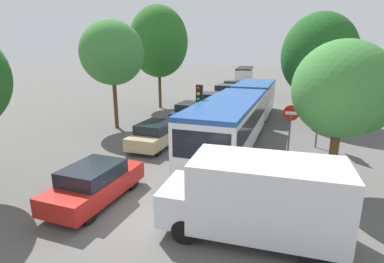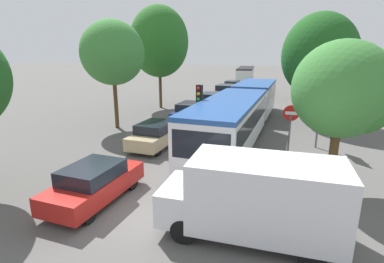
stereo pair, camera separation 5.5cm
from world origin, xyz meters
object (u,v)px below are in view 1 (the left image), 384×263
queued_car_tan (156,134)px  tree_right_mid (319,56)px  no_entry_sign (290,126)px  queued_car_white (232,86)px  queued_car_red (95,183)px  direction_sign_post (320,101)px  articulated_bus (242,108)px  tree_right_near (345,92)px  tree_left_mid (111,54)px  city_bus_rear (245,73)px  tree_left_far (160,44)px  white_van (258,197)px  queued_car_graphite (225,91)px  queued_car_navy (191,112)px  queued_car_blue (210,101)px  traffic_light (199,102)px  tree_right_far (304,59)px

queued_car_tan → tree_right_mid: 12.79m
no_entry_sign → queued_car_white: bearing=-165.0°
queued_car_red → tree_right_mid: 17.41m
queued_car_tan → direction_sign_post: direction_sign_post is taller
articulated_bus → tree_right_mid: (4.66, 3.65, 3.27)m
no_entry_sign → tree_right_near: 3.32m
queued_car_white → tree_left_mid: 21.93m
city_bus_rear → tree_left_far: 27.04m
tree_right_near → tree_right_mid: 11.57m
tree_right_mid → white_van: bearing=-100.1°
no_entry_sign → direction_sign_post: (1.52, 3.25, 0.69)m
queued_car_graphite → tree_right_mid: bearing=-135.6°
queued_car_graphite → tree_left_far: tree_left_far is taller
white_van → direction_sign_post: direction_sign_post is taller
white_van → direction_sign_post: (2.42, 9.20, 1.33)m
queued_car_navy → tree_left_mid: (-4.41, -3.20, 4.16)m
white_van → direction_sign_post: bearing=-105.1°
city_bus_rear → queued_car_blue: 25.52m
white_van → tree_right_near: (2.51, 3.73, 2.49)m
tree_right_near → direction_sign_post: bearing=91.0°
queued_car_navy → queued_car_white: queued_car_navy is taller
queued_car_navy → tree_left_far: size_ratio=0.47×
traffic_light → tree_left_far: (-6.47, 10.36, 3.22)m
city_bus_rear → tree_right_mid: tree_right_mid is taller
queued_car_red → tree_left_mid: tree_left_mid is taller
articulated_bus → traffic_light: traffic_light is taller
articulated_bus → tree_left_far: 11.15m
traffic_light → tree_right_far: 20.89m
white_van → traffic_light: traffic_light is taller
white_van → no_entry_sign: size_ratio=1.78×
queued_car_tan → white_van: size_ratio=0.82×
queued_car_navy → queued_car_white: 17.85m
tree_right_mid → tree_right_far: bearing=91.0°
queued_car_white → tree_right_far: bearing=-109.9°
city_bus_rear → tree_right_near: bearing=-172.5°
queued_car_navy → tree_left_mid: 6.85m
queued_car_red → queued_car_graphite: bearing=3.7°
tree_right_mid → tree_left_mid: bearing=-157.7°
city_bus_rear → no_entry_sign: bearing=-174.1°
city_bus_rear → queued_car_navy: city_bus_rear is taller
queued_car_graphite → tree_right_near: tree_right_near is taller
white_van → tree_right_far: tree_right_far is taller
city_bus_rear → traffic_light: size_ratio=3.29×
tree_right_far → city_bus_rear: bearing=116.1°
queued_car_blue → no_entry_sign: bearing=-148.7°
tree_left_mid → tree_left_far: size_ratio=0.79×
queued_car_navy → direction_sign_post: bearing=-111.3°
queued_car_white → tree_right_mid: tree_right_mid is taller
queued_car_tan → direction_sign_post: (8.40, 2.39, 1.87)m
traffic_light → tree_left_far: 12.63m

